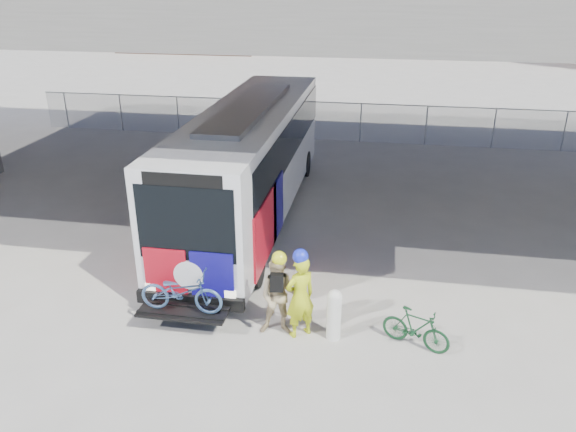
% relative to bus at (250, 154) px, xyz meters
% --- Properties ---
extents(ground, '(160.00, 160.00, 0.00)m').
position_rel_bus_xyz_m(ground, '(2.00, -2.49, -2.11)').
color(ground, '#9E9991').
rests_on(ground, ground).
extents(bus, '(2.67, 12.90, 3.69)m').
position_rel_bus_xyz_m(bus, '(0.00, 0.00, 0.00)').
color(bus, silver).
rests_on(bus, ground).
extents(overpass, '(40.00, 16.00, 7.95)m').
position_rel_bus_xyz_m(overpass, '(2.00, 1.51, 4.44)').
color(overpass, '#605E59').
rests_on(overpass, ground).
extents(chainlink_fence, '(30.00, 0.06, 30.00)m').
position_rel_bus_xyz_m(chainlink_fence, '(2.00, 9.51, -0.68)').
color(chainlink_fence, gray).
rests_on(chainlink_fence, ground).
extents(bollard, '(0.31, 0.31, 1.20)m').
position_rel_bus_xyz_m(bollard, '(3.33, -6.31, -1.46)').
color(bollard, white).
rests_on(bollard, ground).
extents(cyclist_hivis, '(0.83, 0.80, 2.11)m').
position_rel_bus_xyz_m(cyclist_hivis, '(2.59, -6.31, -1.09)').
color(cyclist_hivis, '#C3D516').
rests_on(cyclist_hivis, ground).
extents(cyclist_tan, '(0.97, 0.80, 2.02)m').
position_rel_bus_xyz_m(cyclist_tan, '(2.14, -6.32, -1.16)').
color(cyclist_tan, tan).
rests_on(cyclist_tan, ground).
extents(bike_parked, '(1.55, 0.96, 0.90)m').
position_rel_bus_xyz_m(bike_parked, '(5.08, -6.31, -1.66)').
color(bike_parked, '#143F21').
rests_on(bike_parked, ground).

